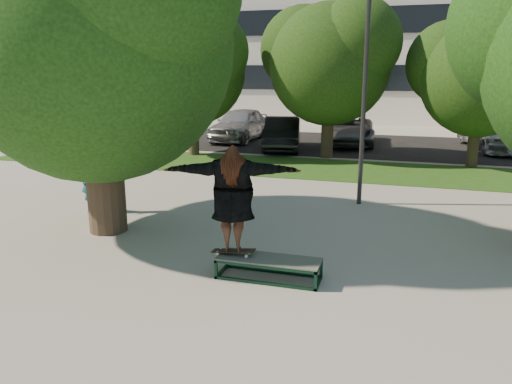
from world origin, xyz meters
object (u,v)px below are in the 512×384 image
(tree_left, at_px, (93,26))
(grind_box, at_px, (269,268))
(lamppost, at_px, (365,85))
(car_silver_a, at_px, (240,124))
(car_dark, at_px, (282,134))
(car_grey, at_px, (349,130))
(car_silver_b, at_px, (496,131))
(bystander, at_px, (94,179))

(tree_left, height_order, grind_box, tree_left)
(lamppost, height_order, car_silver_a, lamppost)
(tree_left, bearing_deg, grind_box, -20.68)
(tree_left, xyz_separation_m, car_dark, (1.03, 12.41, -3.70))
(lamppost, xyz_separation_m, car_silver_a, (-7.03, 10.73, -2.33))
(tree_left, height_order, car_grey, tree_left)
(grind_box, bearing_deg, car_silver_b, 70.43)
(car_dark, bearing_deg, lamppost, -74.67)
(tree_left, distance_m, lamppost, 6.70)
(lamppost, relative_size, grind_box, 3.39)
(car_dark, distance_m, car_silver_b, 9.71)
(grind_box, xyz_separation_m, car_silver_b, (6.02, 16.94, 0.64))
(car_dark, relative_size, car_grey, 0.87)
(bystander, distance_m, car_silver_a, 13.50)
(car_dark, bearing_deg, bystander, -111.92)
(grind_box, height_order, car_grey, car_grey)
(grind_box, xyz_separation_m, car_silver_a, (-6.01, 16.24, 0.63))
(grind_box, height_order, car_silver_a, car_silver_a)
(car_silver_b, bearing_deg, tree_left, -133.96)
(grind_box, distance_m, car_grey, 16.55)
(car_silver_a, bearing_deg, tree_left, -80.63)
(car_silver_a, bearing_deg, car_silver_b, 5.90)
(lamppost, relative_size, bystander, 3.54)
(car_silver_a, bearing_deg, car_grey, 5.66)
(bystander, xyz_separation_m, car_grey, (4.80, 13.78, -0.16))
(car_silver_b, bearing_deg, car_grey, 173.44)
(car_silver_a, height_order, car_grey, car_silver_a)
(lamppost, height_order, car_silver_b, lamppost)
(lamppost, relative_size, car_silver_a, 1.26)
(lamppost, xyz_separation_m, car_dark, (-4.26, 8.50, -2.43))
(tree_left, distance_m, grind_box, 6.22)
(lamppost, xyz_separation_m, car_silver_b, (5.00, 11.42, -2.32))
(bystander, bearing_deg, car_dark, 47.01)
(grind_box, height_order, car_dark, car_dark)
(car_grey, bearing_deg, car_silver_a, 177.36)
(car_grey, height_order, car_silver_b, car_silver_b)
(tree_left, height_order, car_dark, tree_left)
(tree_left, height_order, car_silver_a, tree_left)
(tree_left, relative_size, bystander, 4.12)
(car_dark, bearing_deg, tree_left, -106.04)
(lamppost, xyz_separation_m, grind_box, (-1.02, -5.52, -2.96))
(grind_box, bearing_deg, bystander, 152.73)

